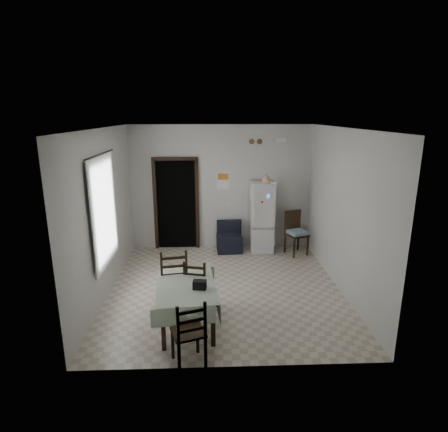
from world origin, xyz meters
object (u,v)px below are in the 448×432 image
navy_seat (229,237)px  dining_chair_far_left (174,278)px  dining_table (187,306)px  dining_chair_near_head (188,331)px  fridge (262,217)px  corner_chair (297,233)px  dining_chair_far_right (197,284)px

navy_seat → dining_chair_far_left: (-1.07, -2.60, 0.18)m
dining_table → dining_chair_near_head: size_ratio=1.40×
fridge → corner_chair: size_ratio=1.66×
fridge → dining_table: fridge is taller
navy_seat → dining_chair_far_right: bearing=-106.7°
dining_table → fridge: bearing=58.1°
dining_chair_far_left → navy_seat: bearing=-122.7°
dining_chair_near_head → dining_chair_far_left: bearing=-96.5°
dining_chair_far_left → fridge: bearing=-135.3°
fridge → dining_chair_near_head: fridge is taller
navy_seat → dining_chair_far_right: size_ratio=0.78×
fridge → dining_table: bearing=-116.8°
dining_chair_far_right → corner_chair: bearing=-118.5°
navy_seat → dining_chair_far_left: dining_chair_far_left is taller
dining_table → dining_chair_far_right: 0.54m
navy_seat → dining_table: (-0.82, -3.19, -0.01)m
navy_seat → dining_chair_near_head: (-0.75, -4.08, 0.12)m
navy_seat → corner_chair: size_ratio=0.70×
fridge → navy_seat: (-0.75, 0.00, -0.47)m
fridge → dining_chair_far_left: bearing=-125.5°
corner_chair → fridge: bearing=139.7°
dining_table → dining_chair_far_right: (0.15, 0.51, 0.11)m
navy_seat → dining_table: 3.30m
fridge → dining_table: (-1.57, -3.19, -0.48)m
dining_chair_near_head → navy_seat: bearing=-119.0°
dining_chair_far_right → dining_chair_near_head: 1.40m
dining_chair_far_left → dining_chair_near_head: dining_chair_far_left is taller
navy_seat → dining_chair_far_right: dining_chair_far_right is taller
fridge → corner_chair: (0.78, -0.26, -0.33)m
dining_chair_far_left → dining_chair_far_right: (0.39, -0.08, -0.08)m
dining_table → dining_chair_far_right: bearing=67.6°
fridge → dining_table: 3.59m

